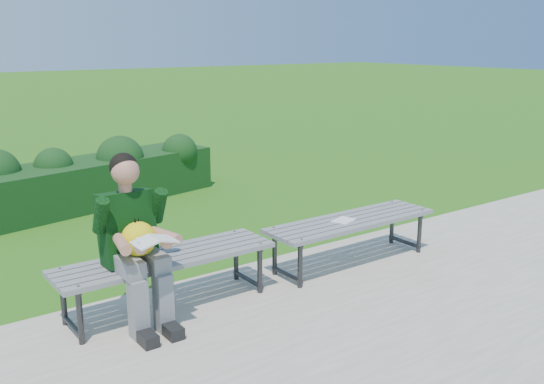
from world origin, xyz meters
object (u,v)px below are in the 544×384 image
Objects in this scene: bench_left at (166,262)px; bench_right at (351,224)px; hedge at (91,177)px; seated_boy at (134,237)px; paper_sheet at (344,220)px.

bench_right is at bearing -3.41° from bench_left.
seated_boy is (-0.96, -3.68, 0.34)m from hedge.
hedge is 3.82m from seated_boy.
hedge is 1.98× the size of bench_left.
paper_sheet is at bearing -0.45° from seated_boy.
hedge is at bearing 108.73° from bench_right.
bench_left and bench_right have the same top height.
seated_boy is (-0.30, -0.10, 0.30)m from bench_left.
paper_sheet is at bearing -72.67° from hedge.
paper_sheet is at bearing 180.00° from bench_right.
bench_left is 1.91m from bench_right.
seated_boy reaches higher than paper_sheet.
bench_left is at bearing -100.39° from hedge.
bench_right is at bearing -0.43° from seated_boy.
bench_right is 1.37× the size of seated_boy.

